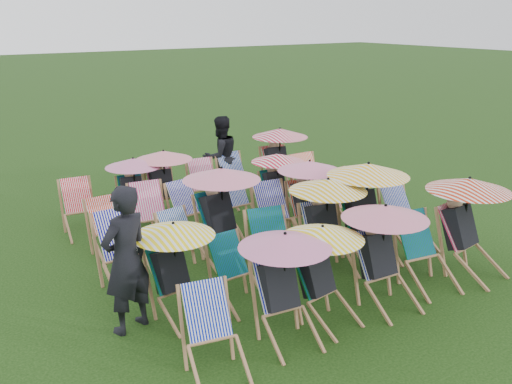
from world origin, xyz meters
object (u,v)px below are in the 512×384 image
person_left (126,260)px  person_rear (221,157)px  deckchair_5 (470,225)px  deckchair_29 (280,160)px  deckchair_0 (215,336)px

person_left → person_rear: bearing=-151.4°
deckchair_5 → deckchair_29: bearing=81.1°
deckchair_29 → person_left: bearing=-134.6°
person_left → person_rear: (3.52, 3.87, -0.06)m
deckchair_5 → person_rear: size_ratio=0.85×
deckchair_0 → person_left: (-0.39, 1.33, 0.44)m
deckchair_0 → deckchair_29: size_ratio=0.68×
deckchair_0 → person_left: size_ratio=0.51×
deckchair_5 → deckchair_29: 4.58m
deckchair_0 → deckchair_5: (4.19, 0.09, 0.29)m
deckchair_0 → deckchair_29: bearing=58.9°
deckchair_0 → person_rear: (3.13, 5.20, 0.38)m
deckchair_5 → deckchair_29: size_ratio=1.03×
person_rear → deckchair_5: bearing=97.5°
deckchair_5 → deckchair_0: bearing=172.8°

